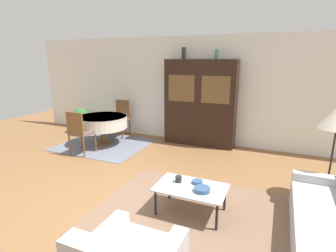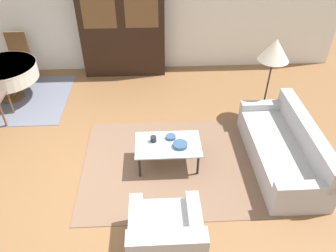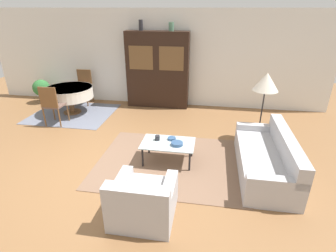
{
  "view_description": "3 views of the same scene",
  "coord_description": "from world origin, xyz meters",
  "px_view_note": "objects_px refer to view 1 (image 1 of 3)",
  "views": [
    {
      "loc": [
        2.04,
        -2.85,
        2.15
      ],
      "look_at": [
        0.2,
        1.4,
        0.95
      ],
      "focal_mm": 28.0,
      "sensor_mm": 36.0,
      "label": 1
    },
    {
      "loc": [
        0.82,
        -3.39,
        3.62
      ],
      "look_at": [
        1.01,
        0.33,
        0.75
      ],
      "focal_mm": 35.0,
      "sensor_mm": 36.0,
      "label": 2
    },
    {
      "loc": [
        1.72,
        -3.92,
        2.71
      ],
      "look_at": [
        1.01,
        0.33,
        0.75
      ],
      "focal_mm": 28.0,
      "sensor_mm": 36.0,
      "label": 3
    }
  ],
  "objects_px": {
    "vase_short": "(218,54)",
    "potted_plant": "(81,118)",
    "coffee_table": "(191,189)",
    "dining_table": "(102,122)",
    "bowl": "(202,189)",
    "dining_chair_near": "(79,130)",
    "bowl_small": "(197,182)",
    "cup": "(178,179)",
    "display_cabinet": "(200,103)",
    "dining_chair_far": "(121,116)",
    "vase_tall": "(184,53)"
  },
  "relations": [
    {
      "from": "coffee_table",
      "to": "vase_short",
      "type": "height_order",
      "value": "vase_short"
    },
    {
      "from": "cup",
      "to": "potted_plant",
      "type": "bearing_deg",
      "value": 147.21
    },
    {
      "from": "dining_chair_near",
      "to": "bowl",
      "type": "bearing_deg",
      "value": -21.73
    },
    {
      "from": "bowl_small",
      "to": "potted_plant",
      "type": "xyz_separation_m",
      "value": [
        -4.43,
        2.62,
        0.0
      ]
    },
    {
      "from": "coffee_table",
      "to": "display_cabinet",
      "type": "bearing_deg",
      "value": 104.8
    },
    {
      "from": "display_cabinet",
      "to": "bowl_small",
      "type": "bearing_deg",
      "value": -73.65
    },
    {
      "from": "dining_table",
      "to": "bowl",
      "type": "xyz_separation_m",
      "value": [
        3.25,
        -2.14,
        -0.15
      ]
    },
    {
      "from": "coffee_table",
      "to": "bowl",
      "type": "height_order",
      "value": "bowl"
    },
    {
      "from": "display_cabinet",
      "to": "dining_table",
      "type": "relative_size",
      "value": 1.7
    },
    {
      "from": "display_cabinet",
      "to": "dining_table",
      "type": "height_order",
      "value": "display_cabinet"
    },
    {
      "from": "coffee_table",
      "to": "vase_short",
      "type": "xyz_separation_m",
      "value": [
        -0.42,
        3.06,
        1.87
      ]
    },
    {
      "from": "dining_chair_far",
      "to": "bowl_small",
      "type": "distance_m",
      "value": 4.19
    },
    {
      "from": "display_cabinet",
      "to": "vase_short",
      "type": "distance_m",
      "value": 1.24
    },
    {
      "from": "dining_chair_near",
      "to": "vase_tall",
      "type": "height_order",
      "value": "vase_tall"
    },
    {
      "from": "coffee_table",
      "to": "cup",
      "type": "distance_m",
      "value": 0.24
    },
    {
      "from": "display_cabinet",
      "to": "potted_plant",
      "type": "relative_size",
      "value": 2.97
    },
    {
      "from": "bowl",
      "to": "bowl_small",
      "type": "distance_m",
      "value": 0.24
    },
    {
      "from": "dining_chair_far",
      "to": "cup",
      "type": "bearing_deg",
      "value": 134.98
    },
    {
      "from": "vase_short",
      "to": "potted_plant",
      "type": "bearing_deg",
      "value": -175.69
    },
    {
      "from": "bowl",
      "to": "cup",
      "type": "bearing_deg",
      "value": 160.92
    },
    {
      "from": "potted_plant",
      "to": "vase_short",
      "type": "bearing_deg",
      "value": 4.31
    },
    {
      "from": "display_cabinet",
      "to": "cup",
      "type": "distance_m",
      "value": 3.1
    },
    {
      "from": "display_cabinet",
      "to": "vase_short",
      "type": "bearing_deg",
      "value": 0.14
    },
    {
      "from": "coffee_table",
      "to": "bowl_small",
      "type": "bearing_deg",
      "value": 70.13
    },
    {
      "from": "dining_table",
      "to": "cup",
      "type": "xyz_separation_m",
      "value": [
        2.85,
        -2.01,
        -0.13
      ]
    },
    {
      "from": "dining_chair_near",
      "to": "vase_tall",
      "type": "bearing_deg",
      "value": 45.05
    },
    {
      "from": "dining_chair_near",
      "to": "vase_tall",
      "type": "relative_size",
      "value": 3.61
    },
    {
      "from": "display_cabinet",
      "to": "dining_chair_far",
      "type": "relative_size",
      "value": 2.13
    },
    {
      "from": "dining_chair_near",
      "to": "bowl_small",
      "type": "xyz_separation_m",
      "value": [
        3.12,
        -1.1,
        -0.15
      ]
    },
    {
      "from": "dining_table",
      "to": "vase_short",
      "type": "xyz_separation_m",
      "value": [
        2.65,
        0.97,
        1.66
      ]
    },
    {
      "from": "dining_chair_near",
      "to": "cup",
      "type": "height_order",
      "value": "dining_chair_near"
    },
    {
      "from": "coffee_table",
      "to": "dining_chair_near",
      "type": "relative_size",
      "value": 0.98
    },
    {
      "from": "dining_table",
      "to": "potted_plant",
      "type": "distance_m",
      "value": 1.48
    },
    {
      "from": "vase_tall",
      "to": "coffee_table",
      "type": "bearing_deg",
      "value": -67.76
    },
    {
      "from": "display_cabinet",
      "to": "bowl",
      "type": "xyz_separation_m",
      "value": [
        0.98,
        -3.12,
        -0.63
      ]
    },
    {
      "from": "dining_chair_far",
      "to": "bowl_small",
      "type": "bearing_deg",
      "value": 138.16
    },
    {
      "from": "coffee_table",
      "to": "cup",
      "type": "height_order",
      "value": "cup"
    },
    {
      "from": "dining_chair_near",
      "to": "display_cabinet",
      "type": "bearing_deg",
      "value": 38.85
    },
    {
      "from": "potted_plant",
      "to": "coffee_table",
      "type": "bearing_deg",
      "value": -32.18
    },
    {
      "from": "vase_short",
      "to": "dining_chair_far",
      "type": "bearing_deg",
      "value": -177.27
    },
    {
      "from": "dining_chair_near",
      "to": "dining_chair_far",
      "type": "xyz_separation_m",
      "value": [
        0.0,
        1.7,
        0.0
      ]
    },
    {
      "from": "dining_chair_far",
      "to": "bowl_small",
      "type": "height_order",
      "value": "dining_chair_far"
    },
    {
      "from": "bowl",
      "to": "dining_chair_far",
      "type": "bearing_deg",
      "value": 137.35
    },
    {
      "from": "coffee_table",
      "to": "dining_table",
      "type": "distance_m",
      "value": 3.71
    },
    {
      "from": "dining_chair_near",
      "to": "bowl_small",
      "type": "bearing_deg",
      "value": -19.36
    },
    {
      "from": "dining_table",
      "to": "dining_chair_far",
      "type": "relative_size",
      "value": 1.25
    },
    {
      "from": "display_cabinet",
      "to": "dining_table",
      "type": "bearing_deg",
      "value": -156.71
    },
    {
      "from": "cup",
      "to": "vase_tall",
      "type": "relative_size",
      "value": 0.34
    },
    {
      "from": "bowl",
      "to": "potted_plant",
      "type": "bearing_deg",
      "value": 148.27
    },
    {
      "from": "vase_short",
      "to": "dining_chair_near",
      "type": "bearing_deg",
      "value": -145.49
    }
  ]
}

